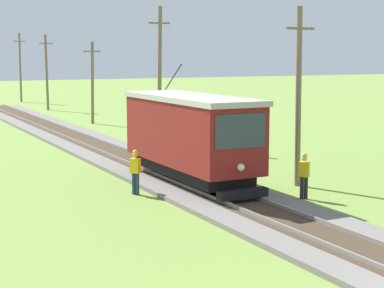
{
  "coord_description": "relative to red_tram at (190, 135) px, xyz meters",
  "views": [
    {
      "loc": [
        -11.73,
        -8.54,
        5.46
      ],
      "look_at": [
        -0.27,
        13.8,
        1.9
      ],
      "focal_mm": 58.57,
      "sensor_mm": 36.0,
      "label": 1
    }
  ],
  "objects": [
    {
      "name": "red_tram",
      "position": [
        0.0,
        0.0,
        0.0
      ],
      "size": [
        2.6,
        8.54,
        4.79
      ],
      "color": "maroon",
      "rests_on": "rail_right"
    },
    {
      "name": "utility_pole_near_tram",
      "position": [
        4.06,
        -1.93,
        1.63
      ],
      "size": [
        1.4,
        0.36,
        7.45
      ],
      "color": "#7A664C",
      "rests_on": "ground"
    },
    {
      "name": "utility_pole_mid",
      "position": [
        4.06,
        12.1,
        2.11
      ],
      "size": [
        1.4,
        0.54,
        8.41
      ],
      "color": "#7A664C",
      "rests_on": "ground"
    },
    {
      "name": "utility_pole_far",
      "position": [
        4.06,
        25.17,
        1.18
      ],
      "size": [
        1.4,
        0.58,
        6.56
      ],
      "color": "#7A664C",
      "rests_on": "ground"
    },
    {
      "name": "utility_pole_distant",
      "position": [
        4.06,
        39.65,
        1.67
      ],
      "size": [
        1.4,
        0.48,
        7.53
      ],
      "color": "#7A664C",
      "rests_on": "ground"
    },
    {
      "name": "utility_pole_horizon",
      "position": [
        4.06,
        51.95,
        1.93
      ],
      "size": [
        1.4,
        0.45,
        8.06
      ],
      "color": "#7A664C",
      "rests_on": "ground"
    },
    {
      "name": "track_worker",
      "position": [
        2.81,
        -4.09,
        -1.21
      ],
      "size": [
        0.42,
        0.45,
        1.78
      ],
      "rotation": [
        0.0,
        0.0,
        0.66
      ],
      "color": "black",
      "rests_on": "ground"
    },
    {
      "name": "second_worker",
      "position": [
        -2.65,
        -0.42,
        -1.21
      ],
      "size": [
        0.42,
        0.45,
        1.78
      ],
      "rotation": [
        0.0,
        0.0,
        -2.47
      ],
      "color": "navy",
      "rests_on": "ground"
    }
  ]
}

